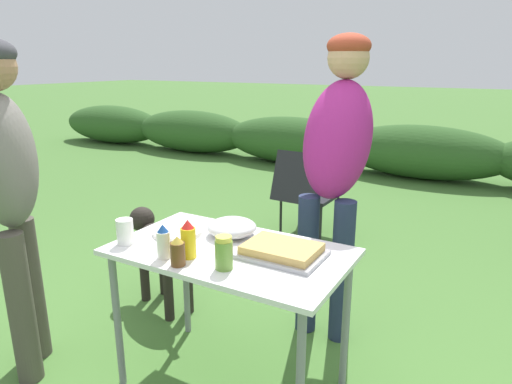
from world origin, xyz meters
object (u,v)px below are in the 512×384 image
(beer_bottle, at_px, (178,252))
(relish_jar, at_px, (224,253))
(food_tray, at_px, (282,251))
(plate_stack, at_px, (178,232))
(folding_table, at_px, (230,264))
(dog, at_px, (160,244))
(mixing_bowl, at_px, (232,227))
(paper_cup_stack, at_px, (125,232))
(camp_chair_green_behind_table, at_px, (305,189))
(standing_person_in_red_jacket, at_px, (336,152))
(mayo_bottle, at_px, (163,242))
(standing_person_in_olive_jacket, at_px, (8,179))
(mustard_bottle, at_px, (188,240))

(beer_bottle, distance_m, relish_jar, 0.20)
(food_tray, bearing_deg, plate_stack, -178.74)
(folding_table, distance_m, dog, 0.99)
(mixing_bowl, relative_size, paper_cup_stack, 2.01)
(paper_cup_stack, relative_size, camp_chair_green_behind_table, 0.15)
(folding_table, height_order, paper_cup_stack, paper_cup_stack)
(food_tray, distance_m, dog, 1.21)
(folding_table, xyz_separation_m, food_tray, (0.25, 0.05, 0.10))
(paper_cup_stack, distance_m, standing_person_in_red_jacket, 1.23)
(plate_stack, distance_m, mixing_bowl, 0.28)
(plate_stack, xyz_separation_m, relish_jar, (0.43, -0.22, 0.06))
(dog, bearing_deg, beer_bottle, -113.13)
(food_tray, relative_size, dog, 0.48)
(mixing_bowl, bearing_deg, dog, 158.19)
(mayo_bottle, height_order, standing_person_in_olive_jacket, standing_person_in_olive_jacket)
(plate_stack, height_order, mixing_bowl, mixing_bowl)
(mustard_bottle, bearing_deg, camp_chair_green_behind_table, 99.94)
(dog, bearing_deg, paper_cup_stack, -129.47)
(mixing_bowl, relative_size, standing_person_in_olive_jacket, 0.15)
(standing_person_in_red_jacket, relative_size, dog, 2.27)
(plate_stack, relative_size, mixing_bowl, 1.00)
(mayo_bottle, height_order, mustard_bottle, mustard_bottle)
(folding_table, xyz_separation_m, dog, (-0.84, 0.46, -0.23))
(relish_jar, bearing_deg, plate_stack, 152.74)
(food_tray, height_order, plate_stack, food_tray)
(folding_table, bearing_deg, camp_chair_green_behind_table, 103.73)
(relish_jar, bearing_deg, folding_table, 115.91)
(relish_jar, height_order, dog, relish_jar)
(mustard_bottle, xyz_separation_m, camp_chair_green_behind_table, (-0.38, 2.20, -0.36))
(plate_stack, distance_m, mayo_bottle, 0.30)
(mixing_bowl, bearing_deg, paper_cup_stack, -138.09)
(folding_table, height_order, standing_person_in_olive_jacket, standing_person_in_olive_jacket)
(beer_bottle, relative_size, mustard_bottle, 0.74)
(mixing_bowl, bearing_deg, folding_table, -60.49)
(beer_bottle, bearing_deg, folding_table, 68.53)
(standing_person_in_red_jacket, bearing_deg, food_tray, -90.00)
(standing_person_in_olive_jacket, xyz_separation_m, dog, (0.16, 0.86, -0.61))
(beer_bottle, bearing_deg, standing_person_in_olive_jacket, -170.86)
(plate_stack, bearing_deg, mixing_bowl, 25.78)
(mustard_bottle, height_order, camp_chair_green_behind_table, mustard_bottle)
(folding_table, bearing_deg, mayo_bottle, -132.21)
(folding_table, xyz_separation_m, mixing_bowl, (-0.09, 0.16, 0.12))
(mixing_bowl, distance_m, mayo_bottle, 0.40)
(folding_table, relative_size, mustard_bottle, 6.17)
(folding_table, distance_m, mustard_bottle, 0.26)
(beer_bottle, bearing_deg, relish_jar, 19.93)
(paper_cup_stack, relative_size, mayo_bottle, 0.78)
(relish_jar, relative_size, standing_person_in_olive_jacket, 0.09)
(beer_bottle, xyz_separation_m, standing_person_in_olive_jacket, (-0.90, -0.15, 0.24))
(mixing_bowl, xyz_separation_m, relish_jar, (0.18, -0.34, 0.03))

